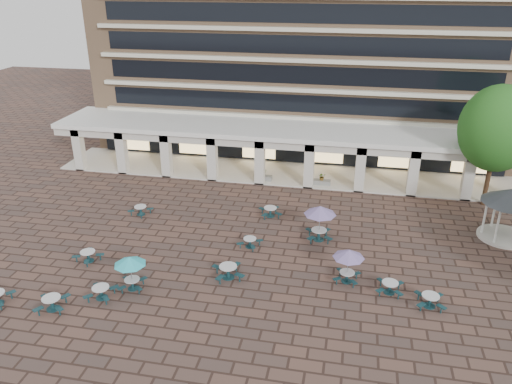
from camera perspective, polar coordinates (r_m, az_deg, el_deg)
ground at (r=32.23m, az=-0.06°, el=-7.70°), size 120.00×120.00×0.00m
apartment_building at (r=52.82m, az=5.71°, el=19.16°), size 40.00×15.50×25.20m
retail_arcade at (r=44.29m, az=3.73°, el=5.59°), size 42.00×6.60×4.40m
picnic_table_1 at (r=29.85m, az=-17.29°, el=-10.81°), size 1.65×1.65×0.72m
picnic_table_2 at (r=30.27m, az=-3.21°, el=-8.97°), size 2.21×2.21×0.81m
picnic_table_3 at (r=29.97m, az=15.04°, el=-10.38°), size 1.66×1.66×0.70m
picnic_table_4 at (r=29.40m, az=-14.22°, el=-7.76°), size 1.86×1.86×2.14m
picnic_table_5 at (r=29.86m, az=-22.30°, el=-11.58°), size 1.94×1.94×0.75m
picnic_table_6 at (r=33.68m, az=7.34°, el=-2.24°), size 2.20×2.20×2.54m
picnic_table_7 at (r=29.52m, az=19.28°, el=-11.54°), size 1.64×1.64×0.72m
picnic_table_8 at (r=33.57m, az=-18.64°, el=-6.87°), size 1.93×1.93×0.70m
picnic_table_9 at (r=37.43m, az=1.65°, el=-2.18°), size 1.94×1.94×0.72m
picnic_table_10 at (r=33.40m, az=-0.71°, el=-5.71°), size 1.70×1.70×0.65m
picnic_table_11 at (r=29.63m, az=10.55°, el=-7.09°), size 1.87×1.87×2.16m
picnic_table_12 at (r=38.67m, az=-13.06°, el=-1.97°), size 1.83×1.83×0.68m
gazebo at (r=37.57m, az=27.15°, el=-0.99°), size 3.92×3.92×3.65m
tree_east_c at (r=41.35m, az=25.93°, el=6.52°), size 5.70×5.70×9.49m
planter_left at (r=43.68m, az=0.85°, el=1.83°), size 1.50×0.60×1.20m
planter_right at (r=43.13m, az=7.52°, el=1.27°), size 1.50×0.67×1.16m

